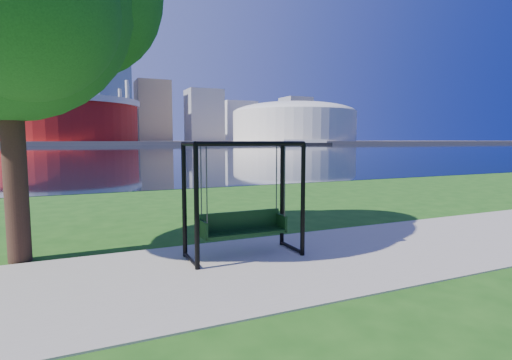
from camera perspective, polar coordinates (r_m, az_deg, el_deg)
ground at (r=8.17m, az=-0.74°, el=-11.28°), size 900.00×900.00×0.00m
path at (r=7.73m, az=0.77°, el=-12.16°), size 120.00×4.00×0.03m
river at (r=109.24m, az=-22.70°, el=3.99°), size 900.00×180.00×0.02m
far_bank at (r=313.19m, az=-23.81°, el=4.94°), size 900.00×228.00×2.00m
stadium at (r=242.56m, az=-26.14°, el=7.89°), size 83.00×83.00×32.00m
arena at (r=279.11m, az=5.47°, el=8.42°), size 84.00×84.00×26.56m
skyline at (r=328.28m, az=-24.84°, el=11.01°), size 392.00×66.00×96.50m
swing at (r=8.11m, az=-1.82°, el=-3.11°), size 2.32×1.01×2.37m
barge at (r=219.43m, az=6.91°, el=5.35°), size 29.98×17.44×2.91m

